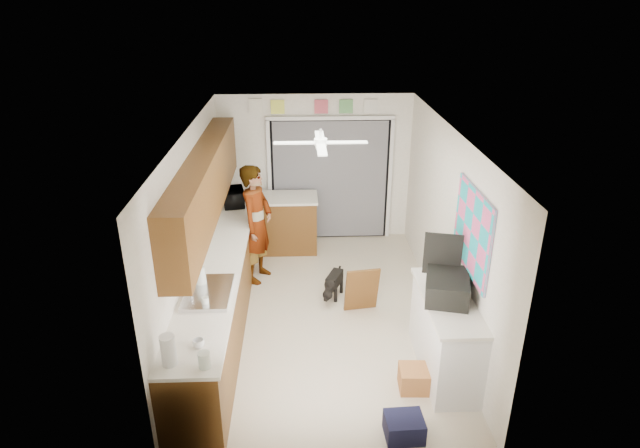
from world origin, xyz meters
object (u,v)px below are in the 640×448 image
object	(u,v)px
soap_bottle	(200,273)
cardboard_box	(418,379)
microwave	(234,197)
man	(257,224)
suitcase	(447,287)
paper_towel_roll	(168,350)
dog	(334,284)
cup	(198,343)
navy_crate	(404,427)

from	to	relation	value
soap_bottle	cardboard_box	distance (m)	2.68
microwave	cardboard_box	bearing A→B (deg)	-155.70
man	suitcase	bearing A→B (deg)	-114.10
soap_bottle	man	xyz separation A→B (m)	(0.49, 1.84, -0.21)
microwave	soap_bottle	distance (m)	2.50
paper_towel_roll	dog	bearing A→B (deg)	57.86
microwave	soap_bottle	xyz separation A→B (m)	(-0.10, -2.49, 0.04)
soap_bottle	man	size ratio (longest dim) A/B	0.19
cup	navy_crate	world-z (taller)	cup
navy_crate	microwave	bearing A→B (deg)	117.51
paper_towel_roll	man	distance (m)	3.27
paper_towel_roll	cardboard_box	size ratio (longest dim) A/B	0.73
cup	suitcase	world-z (taller)	suitcase
cup	man	xyz separation A→B (m)	(0.33, 2.98, -0.09)
cardboard_box	navy_crate	size ratio (longest dim) A/B	1.11
microwave	suitcase	bearing A→B (deg)	-148.77
microwave	cup	distance (m)	3.63
soap_bottle	suitcase	bearing A→B (deg)	-7.19
paper_towel_roll	dog	world-z (taller)	paper_towel_roll
suitcase	man	distance (m)	3.12
man	dog	xyz separation A→B (m)	(1.11, -0.58, -0.69)
cup	dog	xyz separation A→B (m)	(1.44, 2.40, -0.78)
paper_towel_roll	suitcase	xyz separation A→B (m)	(2.77, 1.03, -0.02)
suitcase	dog	size ratio (longest dim) A/B	1.16
paper_towel_roll	cardboard_box	bearing A→B (deg)	15.46
microwave	paper_towel_roll	distance (m)	3.87
soap_bottle	dog	bearing A→B (deg)	38.31
cardboard_box	navy_crate	bearing A→B (deg)	-112.28
cup	cardboard_box	distance (m)	2.43
soap_bottle	dog	xyz separation A→B (m)	(1.60, 1.26, -0.90)
cardboard_box	suitcase	bearing A→B (deg)	47.73
cup	dog	bearing A→B (deg)	59.05
cardboard_box	man	distance (m)	3.26
cup	paper_towel_roll	size ratio (longest dim) A/B	0.37
soap_bottle	dog	world-z (taller)	soap_bottle
suitcase	man	bearing A→B (deg)	149.46
navy_crate	cup	bearing A→B (deg)	173.06
suitcase	cardboard_box	distance (m)	1.05
soap_bottle	navy_crate	size ratio (longest dim) A/B	0.90
cardboard_box	navy_crate	distance (m)	0.74
soap_bottle	cup	distance (m)	1.16
soap_bottle	navy_crate	world-z (taller)	soap_bottle
man	dog	world-z (taller)	man
navy_crate	man	size ratio (longest dim) A/B	0.21
suitcase	man	world-z (taller)	man
cup	paper_towel_roll	bearing A→B (deg)	-132.63
suitcase	man	xyz separation A→B (m)	(-2.22, 2.19, -0.18)
paper_towel_roll	microwave	bearing A→B (deg)	87.69
navy_crate	paper_towel_roll	bearing A→B (deg)	179.91
cardboard_box	man	size ratio (longest dim) A/B	0.23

